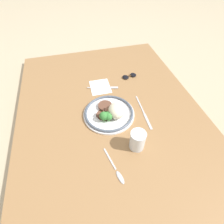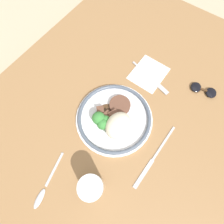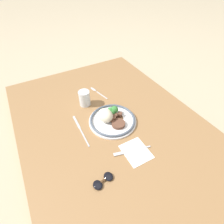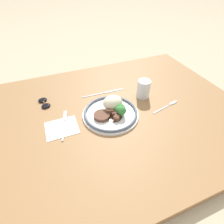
# 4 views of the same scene
# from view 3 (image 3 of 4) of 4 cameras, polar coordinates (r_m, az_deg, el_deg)

# --- Properties ---
(ground_plane) EXTENTS (8.00, 8.00, 0.00)m
(ground_plane) POSITION_cam_3_polar(r_m,az_deg,el_deg) (0.97, -0.27, -5.38)
(ground_plane) COLOR tan
(dining_table) EXTENTS (1.29, 0.93, 0.04)m
(dining_table) POSITION_cam_3_polar(r_m,az_deg,el_deg) (0.96, -0.28, -4.52)
(dining_table) COLOR olive
(dining_table) RESTS_ON ground
(napkin) EXTENTS (0.13, 0.11, 0.00)m
(napkin) POSITION_cam_3_polar(r_m,az_deg,el_deg) (0.83, 7.84, -12.70)
(napkin) COLOR white
(napkin) RESTS_ON dining_table
(plate) EXTENTS (0.26, 0.26, 0.08)m
(plate) POSITION_cam_3_polar(r_m,az_deg,el_deg) (0.94, -0.19, -2.09)
(plate) COLOR white
(plate) RESTS_ON dining_table
(juice_glass) EXTENTS (0.07, 0.07, 0.09)m
(juice_glass) POSITION_cam_3_polar(r_m,az_deg,el_deg) (1.04, -8.92, 4.23)
(juice_glass) COLOR #F4AD19
(juice_glass) RESTS_ON dining_table
(fork) EXTENTS (0.05, 0.18, 0.00)m
(fork) POSITION_cam_3_polar(r_m,az_deg,el_deg) (0.83, 5.44, -12.65)
(fork) COLOR #B7B7BC
(fork) RESTS_ON napkin
(knife) EXTENTS (0.23, 0.02, 0.00)m
(knife) POSITION_cam_3_polar(r_m,az_deg,el_deg) (0.92, -10.37, -5.48)
(knife) COLOR #B7B7BC
(knife) RESTS_ON dining_table
(spoon) EXTENTS (0.17, 0.05, 0.01)m
(spoon) POSITION_cam_3_polar(r_m,az_deg,el_deg) (1.16, -5.46, 6.97)
(spoon) COLOR #B7B7BC
(spoon) RESTS_ON dining_table
(sunglasses) EXTENTS (0.06, 0.10, 0.01)m
(sunglasses) POSITION_cam_3_polar(r_m,az_deg,el_deg) (0.75, -2.91, -21.48)
(sunglasses) COLOR black
(sunglasses) RESTS_ON dining_table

